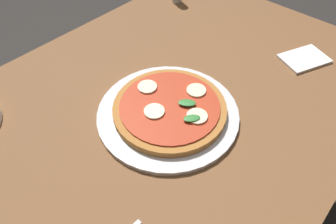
{
  "coord_description": "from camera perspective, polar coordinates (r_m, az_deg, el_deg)",
  "views": [
    {
      "loc": [
        0.4,
        0.37,
        1.25
      ],
      "look_at": [
        0.03,
        0.04,
        0.71
      ],
      "focal_mm": 32.56,
      "sensor_mm": 36.0,
      "label": 1
    }
  ],
  "objects": [
    {
      "name": "pizza",
      "position": [
        0.72,
        0.34,
        0.76
      ],
      "size": [
        0.27,
        0.27,
        0.03
      ],
      "color": "#B27033",
      "rests_on": "serving_tray"
    },
    {
      "name": "ground_plane",
      "position": [
        1.36,
        -0.53,
        -18.88
      ],
      "size": [
        6.0,
        6.0,
        0.0
      ],
      "primitive_type": "plane",
      "color": "#2D2B28"
    },
    {
      "name": "napkin",
      "position": [
        0.97,
        24.14,
        9.08
      ],
      "size": [
        0.16,
        0.14,
        0.01
      ],
      "primitive_type": "cube",
      "rotation": [
        0.0,
        0.0,
        -0.42
      ],
      "color": "white",
      "rests_on": "dining_table"
    },
    {
      "name": "serving_tray",
      "position": [
        0.73,
        0.0,
        -0.21
      ],
      "size": [
        0.34,
        0.34,
        0.01
      ],
      "primitive_type": "cylinder",
      "color": "silver",
      "rests_on": "dining_table"
    },
    {
      "name": "dining_table",
      "position": [
        0.85,
        -0.8,
        -2.44
      ],
      "size": [
        1.26,
        0.86,
        0.7
      ],
      "color": "brown",
      "rests_on": "ground_plane"
    }
  ]
}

